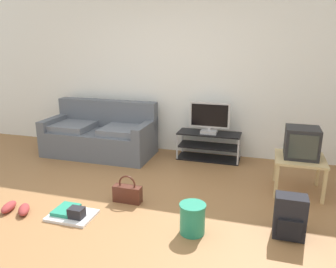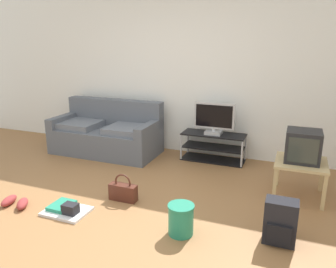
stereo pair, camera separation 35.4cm
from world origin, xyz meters
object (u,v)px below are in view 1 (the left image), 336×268
couch (101,135)px  handbag (127,193)px  tv_stand (209,146)px  cleaning_bucket (192,218)px  floor_tray (71,213)px  backpack (290,217)px  flat_tv (210,118)px  side_table (300,162)px  crt_tv (302,143)px  sneakers_pair (16,208)px

couch → handbag: size_ratio=5.26×
tv_stand → cleaning_bucket: size_ratio=3.19×
handbag → floor_tray: 0.67m
backpack → floor_tray: backpack is taller
flat_tv → side_table: 1.56m
flat_tv → backpack: (1.12, -1.93, -0.47)m
couch → crt_tv: size_ratio=4.51×
couch → flat_tv: flat_tv is taller
side_table → floor_tray: bearing=-150.1°
tv_stand → sneakers_pair: tv_stand is taller
crt_tv → handbag: crt_tv is taller
side_table → floor_tray: (-2.37, -1.37, -0.35)m
couch → handbag: 1.87m
cleaning_bucket → floor_tray: size_ratio=0.64×
backpack → cleaning_bucket: bearing=178.1°
side_table → sneakers_pair: size_ratio=1.45×
side_table → couch: bearing=168.7°
sneakers_pair → cleaning_bucket: bearing=4.6°
handbag → sneakers_pair: bearing=-152.0°
crt_tv → backpack: 1.19m
tv_stand → handbag: 1.86m
couch → tv_stand: (1.78, 0.25, -0.10)m
side_table → crt_tv: (-0.00, 0.02, 0.25)m
crt_tv → cleaning_bucket: 1.75m
couch → side_table: size_ratio=3.02×
crt_tv → side_table: bearing=-90.0°
flat_tv → floor_tray: 2.55m
flat_tv → side_table: size_ratio=1.07×
cleaning_bucket → sneakers_pair: 1.97m
cleaning_bucket → sneakers_pair: (-1.96, -0.16, -0.12)m
backpack → sneakers_pair: bearing=172.5°
crt_tv → cleaning_bucket: crt_tv is taller
backpack → handbag: bearing=158.4°
tv_stand → floor_tray: 2.49m
backpack → side_table: bearing=67.2°
couch → side_table: (3.05, -0.61, 0.07)m
tv_stand → flat_tv: 0.46m
side_table → cleaning_bucket: bearing=-129.3°
cleaning_bucket → floor_tray: 1.32m
flat_tv → sneakers_pair: flat_tv is taller
handbag → tv_stand: bearing=69.4°
backpack → cleaning_bucket: (-0.90, -0.21, -0.05)m
crt_tv → handbag: bearing=-155.2°
crt_tv → sneakers_pair: bearing=-154.1°
handbag → floor_tray: size_ratio=0.70×
couch → cleaning_bucket: couch is taller
handbag → cleaning_bucket: 0.97m
couch → side_table: bearing=-11.3°
cleaning_bucket → floor_tray: bearing=-176.8°
cleaning_bucket → floor_tray: (-1.32, -0.07, -0.13)m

